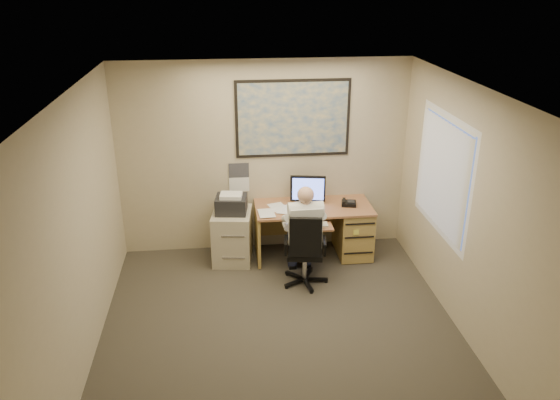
{
  "coord_description": "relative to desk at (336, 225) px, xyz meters",
  "views": [
    {
      "loc": [
        -0.57,
        -4.91,
        3.73
      ],
      "look_at": [
        0.12,
        1.3,
        1.11
      ],
      "focal_mm": 35.0,
      "sensor_mm": 36.0,
      "label": 1
    }
  ],
  "objects": [
    {
      "name": "person",
      "position": [
        -0.55,
        -0.71,
        0.21
      ],
      "size": [
        0.57,
        0.81,
        1.31
      ],
      "primitive_type": null,
      "rotation": [
        0.0,
        0.0,
        0.02
      ],
      "color": "silver",
      "rests_on": "office_chair"
    },
    {
      "name": "wall_calendar",
      "position": [
        -1.33,
        0.34,
        0.64
      ],
      "size": [
        0.28,
        0.01,
        0.42
      ],
      "primitive_type": "cube",
      "color": "white",
      "rests_on": "room_shell"
    },
    {
      "name": "office_chair",
      "position": [
        -0.55,
        -0.79,
        -0.15
      ],
      "size": [
        0.68,
        0.68,
        1.01
      ],
      "rotation": [
        0.0,
        0.0,
        -0.14
      ],
      "color": "black",
      "rests_on": "ground"
    },
    {
      "name": "filing_cabinet",
      "position": [
        -1.45,
        -0.03,
        -0.02
      ],
      "size": [
        0.59,
        0.68,
        1.0
      ],
      "rotation": [
        0.0,
        0.0,
        -0.13
      ],
      "color": "#BAB095",
      "rests_on": "ground"
    },
    {
      "name": "room_shell",
      "position": [
        -0.98,
        -1.9,
        0.91
      ],
      "size": [
        4.0,
        4.5,
        2.7
      ],
      "color": "#36322A",
      "rests_on": "ground"
    },
    {
      "name": "window_blinds",
      "position": [
        0.99,
        -1.1,
        1.11
      ],
      "size": [
        0.06,
        1.4,
        1.3
      ],
      "primitive_type": null,
      "color": "silver",
      "rests_on": "room_shell"
    },
    {
      "name": "desk",
      "position": [
        0.0,
        0.0,
        0.0
      ],
      "size": [
        1.6,
        0.97,
        1.14
      ],
      "color": "#A86F48",
      "rests_on": "ground"
    },
    {
      "name": "world_map",
      "position": [
        -0.58,
        0.33,
        1.46
      ],
      "size": [
        1.56,
        0.03,
        1.06
      ],
      "primitive_type": "cube",
      "color": "#1E4C93",
      "rests_on": "room_shell"
    }
  ]
}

